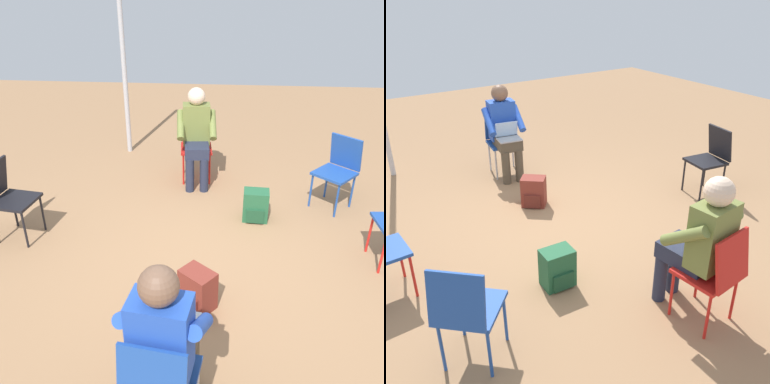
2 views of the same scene
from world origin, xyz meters
TOP-DOWN VIEW (x-y plane):
  - ground_plane at (0.00, 0.00)m, footprint 14.00×14.00m
  - chair_southwest at (-1.44, -1.27)m, footprint 0.58×0.59m
  - chair_north at (0.20, 1.75)m, footprint 0.45×0.49m
  - chair_south at (0.27, -1.92)m, footprint 0.44×0.47m
  - chair_east at (2.07, -0.31)m, footprint 0.49×0.45m
  - person_with_laptop at (0.18, 1.58)m, footprint 0.54×0.56m
  - person_in_olive at (0.25, -1.75)m, footprint 0.53×0.55m
  - backpack_near_laptop_user at (0.07, 0.60)m, footprint 0.34×0.33m
  - backpack_by_empty_chair at (-0.48, -0.86)m, footprint 0.29×0.26m

SIDE VIEW (x-z plane):
  - ground_plane at x=0.00m, z-range 0.00..0.00m
  - backpack_near_laptop_user at x=0.07m, z-range -0.02..0.34m
  - backpack_by_empty_chair at x=-0.48m, z-range -0.02..0.34m
  - chair_southwest at x=-1.44m, z-range 0.07..0.92m
  - chair_north at x=0.20m, z-range 0.07..0.92m
  - chair_south at x=0.27m, z-range 0.07..0.92m
  - chair_east at x=2.07m, z-range 0.07..0.92m
  - person_with_laptop at x=0.18m, z-range 0.07..1.31m
  - person_in_olive at x=0.25m, z-range 0.07..1.31m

